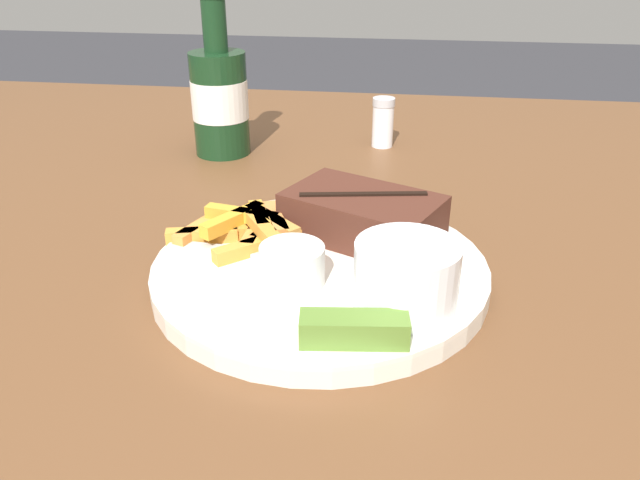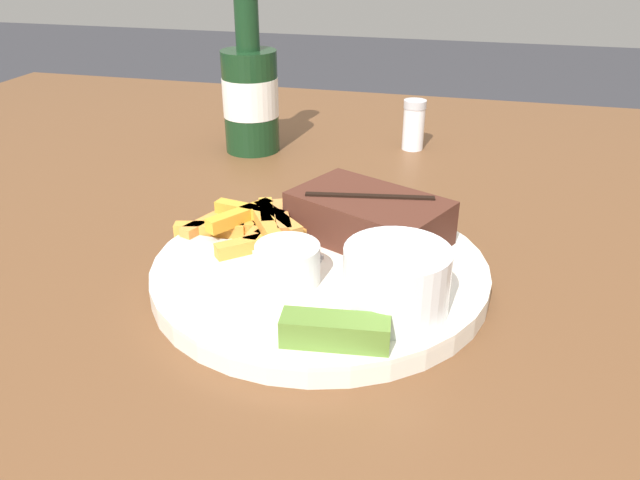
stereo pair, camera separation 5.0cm
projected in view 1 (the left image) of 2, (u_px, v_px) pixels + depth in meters
name	position (u px, v px, depth m)	size (l,w,h in m)	color
dining_table	(320.00, 341.00, 0.55)	(1.53, 1.31, 0.74)	brown
dinner_plate	(320.00, 271.00, 0.52)	(0.28, 0.28, 0.02)	silver
steak_portion	(363.00, 216.00, 0.55)	(0.15, 0.13, 0.04)	#472319
fries_pile	(257.00, 228.00, 0.55)	(0.14, 0.11, 0.02)	#CD8632
coleslaw_cup	(406.00, 272.00, 0.44)	(0.08, 0.08, 0.05)	white
dipping_sauce_cup	(292.00, 263.00, 0.48)	(0.05, 0.05, 0.03)	silver
pickle_spear	(354.00, 329.00, 0.41)	(0.07, 0.03, 0.02)	#567A2D
fork_utensil	(237.00, 251.00, 0.53)	(0.13, 0.02, 0.00)	#B7B7BC
beer_bottle	(220.00, 97.00, 0.78)	(0.07, 0.07, 0.21)	#143319
salt_shaker	(383.00, 122.00, 0.82)	(0.03, 0.03, 0.07)	white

